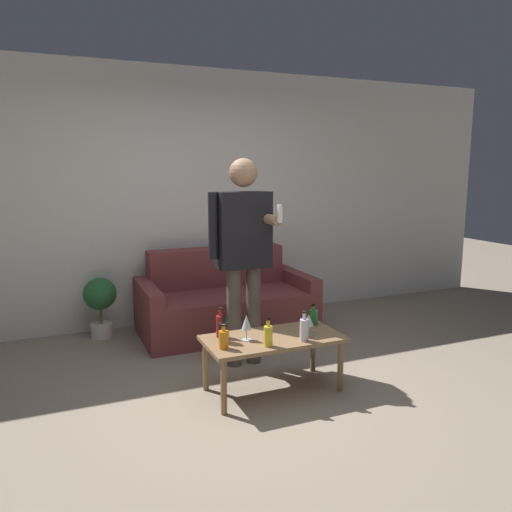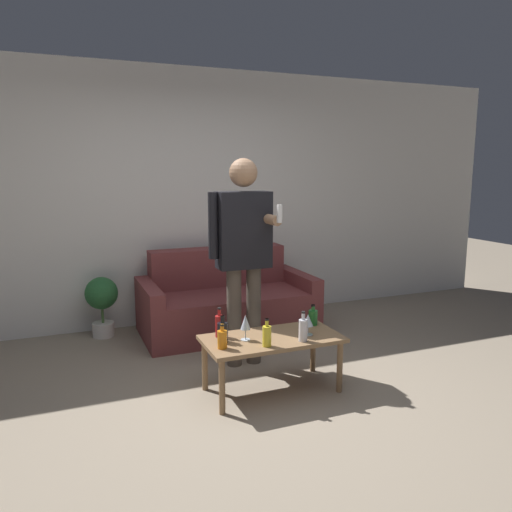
% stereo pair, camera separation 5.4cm
% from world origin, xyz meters
% --- Properties ---
extents(ground_plane, '(16.00, 16.00, 0.00)m').
position_xyz_m(ground_plane, '(0.00, 0.00, 0.00)').
color(ground_plane, gray).
extents(wall_back, '(8.00, 0.06, 2.70)m').
position_xyz_m(wall_back, '(0.00, 2.26, 1.35)').
color(wall_back, silver).
rests_on(wall_back, ground_plane).
extents(couch, '(1.73, 0.90, 0.83)m').
position_xyz_m(couch, '(0.29, 1.74, 0.30)').
color(couch, brown).
rests_on(couch, ground_plane).
extents(coffee_table, '(1.03, 0.51, 0.42)m').
position_xyz_m(coffee_table, '(0.15, 0.23, 0.38)').
color(coffee_table, '#8E6B47').
rests_on(coffee_table, ground_plane).
extents(bottle_orange, '(0.06, 0.06, 0.20)m').
position_xyz_m(bottle_orange, '(0.03, 0.07, 0.50)').
color(bottle_orange, yellow).
rests_on(bottle_orange, coffee_table).
extents(bottle_green, '(0.07, 0.07, 0.17)m').
position_xyz_m(bottle_green, '(0.57, 0.38, 0.49)').
color(bottle_green, '#23752D').
rests_on(bottle_green, coffee_table).
extents(bottle_dark, '(0.06, 0.06, 0.22)m').
position_xyz_m(bottle_dark, '(0.32, 0.07, 0.51)').
color(bottle_dark, silver).
rests_on(bottle_dark, coffee_table).
extents(bottle_yellow, '(0.06, 0.06, 0.22)m').
position_xyz_m(bottle_yellow, '(-0.21, 0.39, 0.51)').
color(bottle_yellow, '#B21E1E').
rests_on(bottle_yellow, coffee_table).
extents(bottle_red, '(0.08, 0.08, 0.19)m').
position_xyz_m(bottle_red, '(-0.23, 0.27, 0.50)').
color(bottle_red, black).
rests_on(bottle_red, coffee_table).
extents(bottle_clear, '(0.07, 0.07, 0.18)m').
position_xyz_m(bottle_clear, '(-0.27, 0.14, 0.49)').
color(bottle_clear, orange).
rests_on(bottle_clear, coffee_table).
extents(wine_glass_near, '(0.08, 0.08, 0.16)m').
position_xyz_m(wine_glass_near, '(0.41, 0.17, 0.53)').
color(wine_glass_near, silver).
rests_on(wine_glass_near, coffee_table).
extents(wine_glass_far, '(0.07, 0.07, 0.19)m').
position_xyz_m(wine_glass_far, '(-0.06, 0.24, 0.55)').
color(wine_glass_far, silver).
rests_on(wine_glass_far, coffee_table).
extents(person_standing_front, '(0.52, 0.45, 1.74)m').
position_xyz_m(person_standing_front, '(0.14, 0.81, 1.03)').
color(person_standing_front, brown).
rests_on(person_standing_front, ground_plane).
extents(potted_plant, '(0.32, 0.32, 0.60)m').
position_xyz_m(potted_plant, '(-0.91, 2.00, 0.38)').
color(potted_plant, silver).
rests_on(potted_plant, ground_plane).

